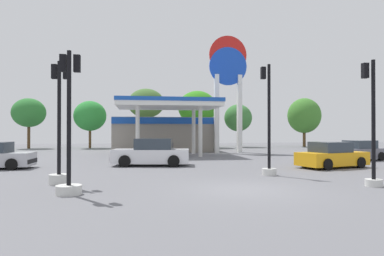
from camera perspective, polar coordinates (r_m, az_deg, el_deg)
name	(u,v)px	position (r m, az deg, el deg)	size (l,w,h in m)	color
ground_plane	(245,190)	(12.32, 8.81, -10.16)	(90.00, 90.00, 0.00)	slate
gas_station	(163,131)	(33.72, -4.84, -0.44)	(9.74, 12.08, 4.65)	gray
station_pole_sign	(228,80)	(32.93, 6.05, 8.08)	(3.63, 0.56, 11.14)	white
car_0	(332,156)	(20.72, 22.38, -4.35)	(4.35, 2.73, 1.45)	black
car_2	(152,153)	(20.50, -6.80, -4.22)	(4.74, 2.57, 1.61)	black
car_3	(359,151)	(26.51, 26.14, -3.53)	(4.20, 2.58, 1.40)	black
traffic_signal_0	(59,145)	(14.20, -21.34, -2.68)	(0.75, 0.75, 4.78)	silver
traffic_signal_1	(268,139)	(16.27, 12.66, -1.88)	(0.67, 0.69, 5.18)	silver
traffic_signal_2	(372,140)	(14.39, 27.94, -1.85)	(0.63, 0.66, 4.73)	silver
traffic_signal_3	(69,149)	(11.81, -19.89, -3.27)	(0.83, 0.83, 4.69)	silver
tree_0	(29,113)	(44.19, -25.66, 2.30)	(3.80, 3.80, 5.88)	brown
tree_1	(90,116)	(42.27, -16.71, 1.94)	(3.80, 3.80, 5.63)	brown
tree_2	(146,103)	(39.55, -7.68, 4.09)	(4.16, 4.16, 6.91)	brown
tree_3	(197,108)	(42.24, 0.90, 3.43)	(4.76, 4.76, 7.02)	brown
tree_4	(238,118)	(43.98, 7.72, 1.68)	(3.54, 3.54, 5.46)	brown
tree_5	(304,116)	(46.37, 18.27, 1.97)	(4.22, 4.22, 6.29)	brown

